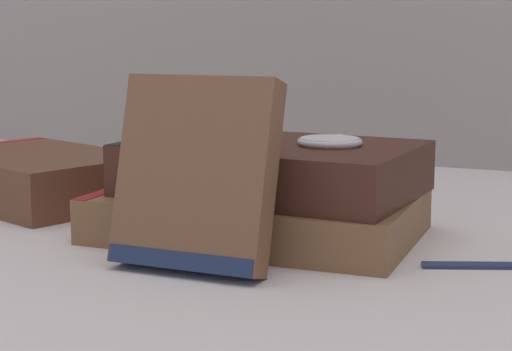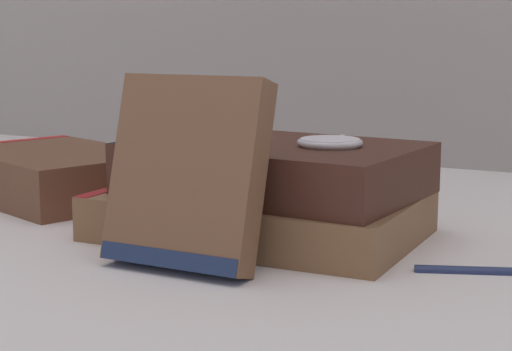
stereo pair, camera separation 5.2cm
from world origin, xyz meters
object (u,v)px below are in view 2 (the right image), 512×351
at_px(book_flat_top, 269,168).
at_px(pocket_watch, 330,142).
at_px(book_leaning_front, 186,180).
at_px(book_flat_bottom, 254,214).
at_px(book_side_left, 52,173).
at_px(reading_glasses, 330,195).

relative_size(book_flat_top, pocket_watch, 4.28).
bearing_deg(pocket_watch, book_leaning_front, -117.17).
xyz_separation_m(book_flat_bottom, pocket_watch, (0.06, 0.01, 0.06)).
xyz_separation_m(book_flat_top, book_side_left, (-0.26, 0.04, -0.03)).
bearing_deg(book_flat_top, book_leaning_front, -90.14).
xyz_separation_m(book_flat_bottom, reading_glasses, (-0.01, 0.18, -0.02)).
relative_size(book_side_left, reading_glasses, 2.23).
xyz_separation_m(book_flat_bottom, book_flat_top, (0.01, 0.01, 0.04)).
distance_m(book_leaning_front, pocket_watch, 0.13).
xyz_separation_m(book_flat_top, reading_glasses, (-0.02, 0.17, -0.05)).
bearing_deg(book_leaning_front, book_flat_top, 86.51).
distance_m(book_flat_bottom, pocket_watch, 0.09).
xyz_separation_m(pocket_watch, reading_glasses, (-0.07, 0.17, -0.08)).
bearing_deg(pocket_watch, book_flat_top, -177.44).
distance_m(book_flat_bottom, book_leaning_front, 0.11).
bearing_deg(book_flat_bottom, pocket_watch, 6.17).
relative_size(book_flat_top, book_leaning_front, 1.72).
bearing_deg(reading_glasses, book_leaning_front, -79.78).
relative_size(book_flat_bottom, book_flat_top, 1.09).
xyz_separation_m(book_flat_bottom, book_leaning_front, (0.00, -0.10, 0.04)).
bearing_deg(book_flat_top, book_side_left, 174.13).
height_order(book_side_left, pocket_watch, pocket_watch).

